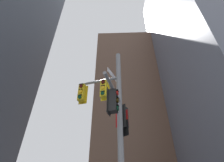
% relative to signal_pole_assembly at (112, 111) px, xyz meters
% --- Properties ---
extents(building_tower_right, '(17.60, 17.60, 42.80)m').
position_rel_signal_pole_assembly_xyz_m(building_tower_right, '(16.76, 10.41, 16.63)').
color(building_tower_right, slate).
rests_on(building_tower_right, ground).
extents(building_mid_block, '(15.84, 15.84, 31.10)m').
position_rel_signal_pole_assembly_xyz_m(building_mid_block, '(4.29, 24.45, 10.78)').
color(building_mid_block, brown).
rests_on(building_mid_block, ground).
extents(signal_pole_assembly, '(2.73, 3.18, 8.46)m').
position_rel_signal_pole_assembly_xyz_m(signal_pole_assembly, '(0.00, 0.00, 0.00)').
color(signal_pole_assembly, gray).
rests_on(signal_pole_assembly, ground).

